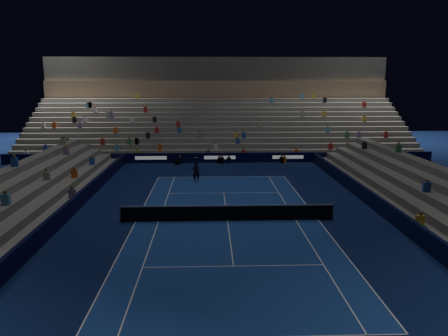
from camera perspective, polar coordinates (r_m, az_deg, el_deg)
name	(u,v)px	position (r m, az deg, el deg)	size (l,w,h in m)	color
ground	(227,221)	(25.79, 0.47, -7.06)	(90.00, 90.00, 0.00)	#0B1743
court_surface	(227,221)	(25.78, 0.47, -7.05)	(10.97, 23.77, 0.01)	navy
sponsor_barrier_far	(220,158)	(43.61, -0.57, 1.39)	(44.00, 0.25, 1.00)	black
sponsor_barrier_east	(387,211)	(27.78, 20.98, -5.40)	(0.25, 37.00, 1.00)	black
sponsor_barrier_west	(64,215)	(27.03, -20.66, -5.84)	(0.25, 37.00, 1.00)	black
grandstand_main	(218,121)	(52.54, -0.84, 6.31)	(44.00, 15.20, 11.20)	slate
grandstand_east	(444,204)	(29.19, 27.34, -4.28)	(5.00, 37.00, 2.50)	slate
grandstand_west	(3,208)	(28.21, -27.43, -4.81)	(5.00, 37.00, 2.50)	slate
tennis_net	(228,213)	(25.63, 0.47, -5.99)	(12.90, 0.10, 1.10)	#B2B2B7
tennis_player	(196,172)	(35.32, -3.75, -0.53)	(0.61, 0.40, 1.67)	black
broadcast_camera	(177,161)	(42.98, -6.32, 0.91)	(0.58, 0.97, 0.60)	black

